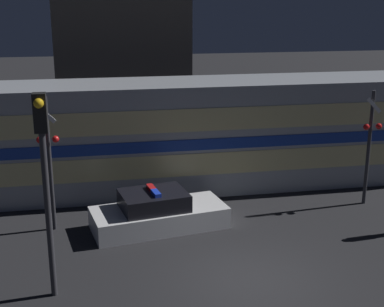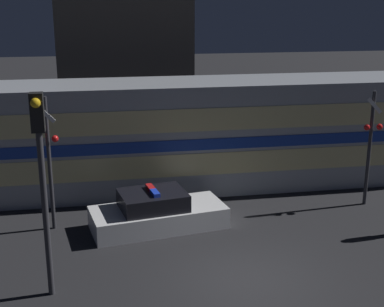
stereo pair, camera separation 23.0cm
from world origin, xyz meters
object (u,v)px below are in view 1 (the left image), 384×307
train (219,133)px  traffic_light_corner (44,167)px  crossing_signal_near (370,143)px  police_car (158,213)px

train → traffic_light_corner: traffic_light_corner is taller
traffic_light_corner → crossing_signal_near: bearing=22.0°
train → crossing_signal_near: (4.63, -3.14, 0.21)m
police_car → traffic_light_corner: (-3.05, -3.58, 2.84)m
train → crossing_signal_near: train is taller
crossing_signal_near → traffic_light_corner: (-10.60, -4.28, 1.07)m
police_car → train: bearing=43.3°
train → police_car: (-2.92, -3.84, -1.56)m
traffic_light_corner → train: bearing=51.2°
train → crossing_signal_near: bearing=-34.2°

